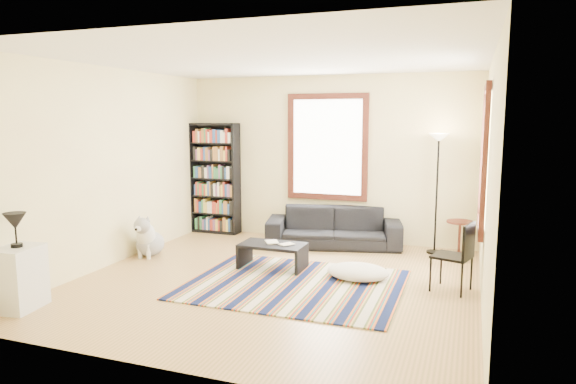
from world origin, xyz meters
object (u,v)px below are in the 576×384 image
(side_table, at_px, (459,238))
(folding_chair, at_px, (452,256))
(coffee_table, at_px, (273,256))
(floor_lamp, at_px, (437,194))
(sofa, at_px, (334,227))
(floor_cushion, at_px, (358,272))
(dog, at_px, (150,236))
(bookshelf, at_px, (215,178))
(white_cabinet, at_px, (19,278))

(side_table, relative_size, folding_chair, 0.63)
(coffee_table, xyz_separation_m, side_table, (2.43, 1.63, 0.09))
(coffee_table, height_order, floor_lamp, floor_lamp)
(sofa, distance_m, floor_cushion, 1.78)
(coffee_table, height_order, dog, dog)
(bookshelf, xyz_separation_m, floor_lamp, (3.91, -0.17, -0.07))
(floor_lamp, height_order, dog, floor_lamp)
(folding_chair, distance_m, white_cabinet, 4.98)
(floor_cushion, height_order, folding_chair, folding_chair)
(coffee_table, bearing_deg, dog, 179.67)
(bookshelf, bearing_deg, folding_chair, -24.51)
(sofa, bearing_deg, white_cabinet, -136.66)
(floor_cushion, distance_m, side_table, 2.08)
(bookshelf, height_order, dog, bookshelf)
(floor_lamp, bearing_deg, coffee_table, -141.54)
(bookshelf, height_order, floor_lamp, bookshelf)
(folding_chair, distance_m, dog, 4.40)
(dog, bearing_deg, coffee_table, -5.28)
(bookshelf, distance_m, dog, 1.94)
(folding_chair, bearing_deg, white_cabinet, -136.45)
(floor_cushion, height_order, side_table, side_table)
(bookshelf, height_order, coffee_table, bookshelf)
(bookshelf, bearing_deg, coffee_table, -44.58)
(bookshelf, relative_size, floor_cushion, 2.46)
(coffee_table, distance_m, white_cabinet, 3.14)
(sofa, height_order, floor_cushion, sofa)
(side_table, xyz_separation_m, dog, (-4.45, -1.61, 0.04))
(coffee_table, relative_size, white_cabinet, 1.29)
(sofa, distance_m, white_cabinet, 4.65)
(sofa, height_order, coffee_table, sofa)
(sofa, xyz_separation_m, floor_cushion, (0.75, -1.60, -0.21))
(floor_lamp, xyz_separation_m, white_cabinet, (-4.14, -3.99, -0.58))
(coffee_table, xyz_separation_m, white_cabinet, (-2.07, -2.35, 0.17))
(bookshelf, relative_size, coffee_table, 2.22)
(side_table, relative_size, dog, 0.86)
(side_table, distance_m, white_cabinet, 6.01)
(floor_cushion, distance_m, dog, 3.25)
(coffee_table, bearing_deg, floor_lamp, 38.46)
(folding_chair, height_order, dog, folding_chair)
(floor_lamp, bearing_deg, sofa, -176.42)
(coffee_table, height_order, floor_cushion, coffee_table)
(bookshelf, height_order, floor_cushion, bookshelf)
(white_cabinet, bearing_deg, side_table, 34.00)
(floor_cushion, bearing_deg, folding_chair, -2.46)
(dog, bearing_deg, floor_lamp, 16.82)
(coffee_table, distance_m, side_table, 2.93)
(bookshelf, xyz_separation_m, folding_chair, (4.22, -1.92, -0.57))
(sofa, distance_m, dog, 2.92)
(floor_lamp, relative_size, folding_chair, 2.16)
(side_table, bearing_deg, sofa, -177.56)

